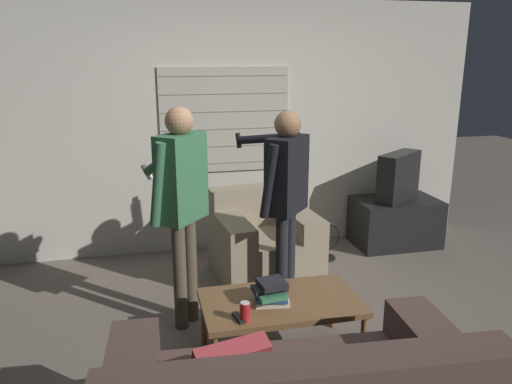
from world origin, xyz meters
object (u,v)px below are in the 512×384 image
object	(u,v)px
tv	(398,176)
person_right_standing	(285,186)
person_left_standing	(181,193)
spare_remote	(239,318)
armchair_beige	(264,242)
book_stack	(271,293)
coffee_table	(281,305)
floor_fan	(326,242)
soda_can	(245,312)

from	to	relation	value
tv	person_right_standing	xyz separation A→B (m)	(-1.55, -1.02, 0.25)
person_left_standing	spare_remote	size ratio (longest dim) A/B	12.29
person_left_standing	spare_remote	world-z (taller)	person_left_standing
armchair_beige	book_stack	size ratio (longest dim) A/B	3.84
armchair_beige	tv	distance (m)	1.70
book_stack	spare_remote	xyz separation A→B (m)	(-0.25, -0.15, -0.07)
coffee_table	person_right_standing	world-z (taller)	person_right_standing
coffee_table	person_left_standing	bearing A→B (deg)	135.39
person_left_standing	person_right_standing	world-z (taller)	person_left_standing
armchair_beige	coffee_table	bearing A→B (deg)	75.54
tv	person_left_standing	bearing A→B (deg)	-10.18
book_stack	spare_remote	size ratio (longest dim) A/B	1.84
armchair_beige	floor_fan	world-z (taller)	armchair_beige
person_left_standing	coffee_table	bearing A→B (deg)	-93.74
tv	person_right_standing	world-z (taller)	person_right_standing
book_stack	floor_fan	distance (m)	1.87
spare_remote	soda_can	bearing A→B (deg)	-49.22
coffee_table	tv	world-z (taller)	tv
book_stack	soda_can	xyz separation A→B (m)	(-0.21, -0.18, -0.02)
armchair_beige	person_right_standing	bearing A→B (deg)	87.25
armchair_beige	tv	world-z (taller)	tv
tv	book_stack	xyz separation A→B (m)	(-1.87, -1.78, -0.26)
soda_can	floor_fan	size ratio (longest dim) A/B	0.32
person_right_standing	soda_can	bearing A→B (deg)	-167.45
soda_can	spare_remote	distance (m)	0.07
soda_can	coffee_table	bearing A→B (deg)	36.51
coffee_table	soda_can	bearing A→B (deg)	-143.49
tv	spare_remote	size ratio (longest dim) A/B	4.56
coffee_table	spare_remote	world-z (taller)	spare_remote
spare_remote	armchair_beige	bearing A→B (deg)	58.20
coffee_table	spare_remote	xyz separation A→B (m)	(-0.32, -0.19, 0.05)
coffee_table	person_left_standing	xyz separation A→B (m)	(-0.59, 0.58, 0.67)
person_right_standing	spare_remote	bearing A→B (deg)	-169.78
person_right_standing	spare_remote	xyz separation A→B (m)	(-0.56, -0.91, -0.58)
person_left_standing	floor_fan	size ratio (longest dim) A/B	4.28
armchair_beige	book_stack	xyz separation A→B (m)	(-0.29, -1.34, 0.18)
person_left_standing	floor_fan	bearing A→B (deg)	-17.14
book_stack	soda_can	distance (m)	0.28
coffee_table	soda_can	xyz separation A→B (m)	(-0.29, -0.21, 0.10)
armchair_beige	soda_can	distance (m)	1.60
book_stack	person_left_standing	bearing A→B (deg)	129.75
coffee_table	armchair_beige	bearing A→B (deg)	80.88
person_right_standing	soda_can	xyz separation A→B (m)	(-0.52, -0.93, -0.53)
coffee_table	tv	xyz separation A→B (m)	(1.79, 1.74, 0.38)
coffee_table	spare_remote	size ratio (longest dim) A/B	7.81
person_left_standing	spare_remote	distance (m)	1.02
tv	person_left_standing	distance (m)	2.66
armchair_beige	person_left_standing	bearing A→B (deg)	36.63
tv	person_right_standing	bearing A→B (deg)	-2.79
person_left_standing	armchair_beige	bearing A→B (deg)	-7.17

